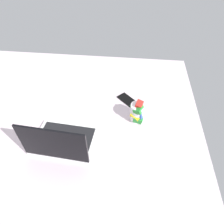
# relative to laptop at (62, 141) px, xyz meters

# --- Properties ---
(bed_mattress) EXTENTS (1.80, 1.40, 0.18)m
(bed_mattress) POSITION_rel_laptop_xyz_m (0.13, -0.24, -0.13)
(bed_mattress) COLOR silver
(bed_mattress) RESTS_ON ground
(laptop) EXTENTS (0.35, 0.25, 0.23)m
(laptop) POSITION_rel_laptop_xyz_m (0.00, 0.00, 0.00)
(laptop) COLOR silver
(laptop) RESTS_ON bed_mattress
(snack_cup) EXTENTS (0.10, 0.10, 0.14)m
(snack_cup) POSITION_rel_laptop_xyz_m (-0.39, -0.24, 0.02)
(snack_cup) COLOR silver
(snack_cup) RESTS_ON bed_mattress
(cell_phone) EXTENTS (0.15, 0.15, 0.01)m
(cell_phone) POSITION_rel_laptop_xyz_m (-0.32, -0.40, -0.04)
(cell_phone) COLOR black
(cell_phone) RESTS_ON bed_mattress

